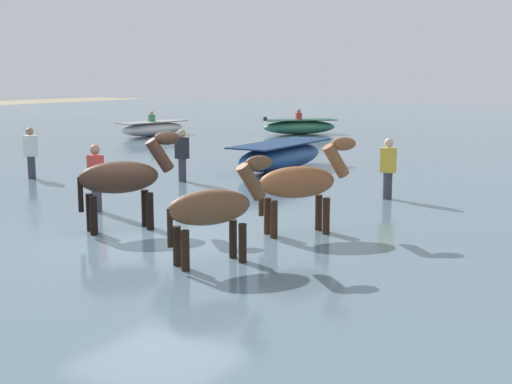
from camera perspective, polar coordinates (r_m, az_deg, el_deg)
name	(u,v)px	position (r m, az deg, el deg)	size (l,w,h in m)	color
ground_plane	(157,254)	(11.81, -8.22, -5.09)	(120.00, 120.00, 0.00)	gray
water_surface	(377,174)	(20.35, 9.95, 1.49)	(90.00, 90.00, 0.29)	slate
horse_lead_chestnut	(301,185)	(11.75, 3.76, 0.61)	(1.39, 1.55, 1.93)	brown
horse_trailing_dark_bay	(123,180)	(12.22, -10.90, 1.00)	(1.32, 1.69, 2.00)	#382319
horse_flank_bay	(214,210)	(9.88, -3.48, -1.49)	(1.10, 1.59, 1.83)	brown
boat_near_port	(299,127)	(31.92, 3.61, 5.41)	(3.22, 3.23, 1.15)	#337556
boat_far_offshore	(153,129)	(31.39, -8.51, 5.21)	(1.62, 3.66, 1.12)	silver
boat_distant_west	(281,156)	(19.89, 2.07, 2.98)	(1.35, 4.11, 0.78)	#28518E
person_wading_mid	(31,157)	(19.06, -18.10, 2.79)	(0.38, 0.33, 1.63)	#383842
person_onlooker_left	(96,183)	(14.08, -13.08, 0.75)	(0.36, 0.27, 1.63)	#383842
person_wading_close	(182,159)	(17.71, -6.13, 2.73)	(0.35, 0.25, 1.63)	#383842
person_onlooker_right	(388,173)	(15.37, 10.85, 1.56)	(0.34, 0.24, 1.63)	#383842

